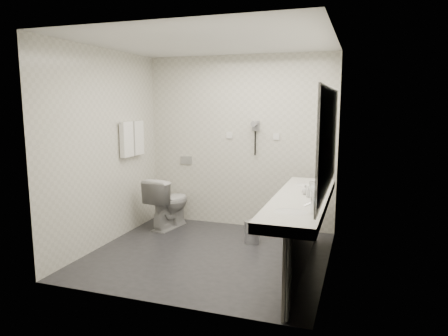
% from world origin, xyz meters
% --- Properties ---
extents(floor, '(2.80, 2.80, 0.00)m').
position_xyz_m(floor, '(0.00, 0.00, 0.00)').
color(floor, '#232327').
rests_on(floor, ground).
extents(ceiling, '(2.80, 2.80, 0.00)m').
position_xyz_m(ceiling, '(0.00, 0.00, 2.50)').
color(ceiling, silver).
rests_on(ceiling, wall_back).
extents(wall_back, '(2.80, 0.00, 2.80)m').
position_xyz_m(wall_back, '(0.00, 1.30, 1.25)').
color(wall_back, silver).
rests_on(wall_back, floor).
extents(wall_front, '(2.80, 0.00, 2.80)m').
position_xyz_m(wall_front, '(0.00, -1.30, 1.25)').
color(wall_front, silver).
rests_on(wall_front, floor).
extents(wall_left, '(0.00, 2.60, 2.60)m').
position_xyz_m(wall_left, '(-1.40, 0.00, 1.25)').
color(wall_left, silver).
rests_on(wall_left, floor).
extents(wall_right, '(0.00, 2.60, 2.60)m').
position_xyz_m(wall_right, '(1.40, 0.00, 1.25)').
color(wall_right, silver).
rests_on(wall_right, floor).
extents(vanity_counter, '(0.55, 2.20, 0.10)m').
position_xyz_m(vanity_counter, '(1.12, -0.20, 0.80)').
color(vanity_counter, silver).
rests_on(vanity_counter, floor).
extents(vanity_panel, '(0.03, 2.15, 0.75)m').
position_xyz_m(vanity_panel, '(1.15, -0.20, 0.38)').
color(vanity_panel, gray).
rests_on(vanity_panel, floor).
extents(vanity_post_near, '(0.06, 0.06, 0.75)m').
position_xyz_m(vanity_post_near, '(1.18, -1.24, 0.38)').
color(vanity_post_near, silver).
rests_on(vanity_post_near, floor).
extents(vanity_post_far, '(0.06, 0.06, 0.75)m').
position_xyz_m(vanity_post_far, '(1.18, 0.84, 0.38)').
color(vanity_post_far, silver).
rests_on(vanity_post_far, floor).
extents(mirror, '(0.02, 2.20, 1.05)m').
position_xyz_m(mirror, '(1.39, -0.20, 1.45)').
color(mirror, '#B2BCC6').
rests_on(mirror, wall_right).
extents(basin_near, '(0.40, 0.31, 0.05)m').
position_xyz_m(basin_near, '(1.12, -0.85, 0.83)').
color(basin_near, white).
rests_on(basin_near, vanity_counter).
extents(basin_far, '(0.40, 0.31, 0.05)m').
position_xyz_m(basin_far, '(1.12, 0.45, 0.83)').
color(basin_far, white).
rests_on(basin_far, vanity_counter).
extents(faucet_near, '(0.04, 0.04, 0.15)m').
position_xyz_m(faucet_near, '(1.32, -0.85, 0.92)').
color(faucet_near, silver).
rests_on(faucet_near, vanity_counter).
extents(faucet_far, '(0.04, 0.04, 0.15)m').
position_xyz_m(faucet_far, '(1.32, 0.45, 0.92)').
color(faucet_far, silver).
rests_on(faucet_far, vanity_counter).
extents(soap_bottle_a, '(0.07, 0.07, 0.11)m').
position_xyz_m(soap_bottle_a, '(1.26, -0.22, 0.91)').
color(soap_bottle_a, silver).
rests_on(soap_bottle_a, vanity_counter).
extents(soap_bottle_b, '(0.10, 0.10, 0.10)m').
position_xyz_m(soap_bottle_b, '(1.15, -0.08, 0.90)').
color(soap_bottle_b, silver).
rests_on(soap_bottle_b, vanity_counter).
extents(soap_bottle_c, '(0.06, 0.06, 0.12)m').
position_xyz_m(soap_bottle_c, '(1.20, -0.21, 0.91)').
color(soap_bottle_c, silver).
rests_on(soap_bottle_c, vanity_counter).
extents(glass_left, '(0.08, 0.08, 0.12)m').
position_xyz_m(glass_left, '(1.20, 0.07, 0.91)').
color(glass_left, silver).
rests_on(glass_left, vanity_counter).
extents(toilet, '(0.54, 0.80, 0.75)m').
position_xyz_m(toilet, '(-0.95, 0.85, 0.38)').
color(toilet, white).
rests_on(toilet, floor).
extents(flush_plate, '(0.18, 0.02, 0.12)m').
position_xyz_m(flush_plate, '(-0.85, 1.29, 0.95)').
color(flush_plate, '#B2B5BA').
rests_on(flush_plate, wall_back).
extents(pedal_bin, '(0.22, 0.22, 0.28)m').
position_xyz_m(pedal_bin, '(0.39, 0.57, 0.14)').
color(pedal_bin, '#B2B5BA').
rests_on(pedal_bin, floor).
extents(bin_lid, '(0.20, 0.20, 0.02)m').
position_xyz_m(bin_lid, '(0.39, 0.57, 0.29)').
color(bin_lid, '#B2B5BA').
rests_on(bin_lid, pedal_bin).
extents(towel_rail, '(0.02, 0.62, 0.02)m').
position_xyz_m(towel_rail, '(-1.35, 0.55, 1.55)').
color(towel_rail, silver).
rests_on(towel_rail, wall_left).
extents(towel_near, '(0.07, 0.24, 0.48)m').
position_xyz_m(towel_near, '(-1.34, 0.41, 1.33)').
color(towel_near, white).
rests_on(towel_near, towel_rail).
extents(towel_far, '(0.07, 0.24, 0.48)m').
position_xyz_m(towel_far, '(-1.34, 0.69, 1.33)').
color(towel_far, white).
rests_on(towel_far, towel_rail).
extents(dryer_cradle, '(0.10, 0.04, 0.14)m').
position_xyz_m(dryer_cradle, '(0.25, 1.27, 1.50)').
color(dryer_cradle, gray).
rests_on(dryer_cradle, wall_back).
extents(dryer_barrel, '(0.08, 0.14, 0.08)m').
position_xyz_m(dryer_barrel, '(0.25, 1.20, 1.53)').
color(dryer_barrel, gray).
rests_on(dryer_barrel, dryer_cradle).
extents(dryer_cord, '(0.02, 0.02, 0.35)m').
position_xyz_m(dryer_cord, '(0.25, 1.26, 1.25)').
color(dryer_cord, black).
rests_on(dryer_cord, dryer_cradle).
extents(switch_plate_a, '(0.09, 0.02, 0.09)m').
position_xyz_m(switch_plate_a, '(-0.15, 1.29, 1.35)').
color(switch_plate_a, white).
rests_on(switch_plate_a, wall_back).
extents(switch_plate_b, '(0.09, 0.02, 0.09)m').
position_xyz_m(switch_plate_b, '(0.55, 1.29, 1.35)').
color(switch_plate_b, white).
rests_on(switch_plate_b, wall_back).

